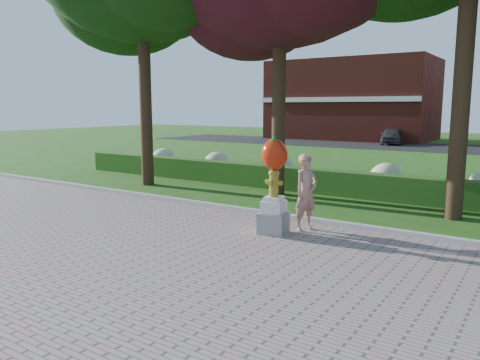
{
  "coord_description": "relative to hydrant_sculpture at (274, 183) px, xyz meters",
  "views": [
    {
      "loc": [
        5.49,
        -7.47,
        2.88
      ],
      "look_at": [
        -0.17,
        1.0,
        1.29
      ],
      "focal_mm": 35.0,
      "sensor_mm": 36.0,
      "label": 1
    }
  ],
  "objects": [
    {
      "name": "ground",
      "position": [
        -0.38,
        -1.55,
        -1.2
      ],
      "size": [
        100.0,
        100.0,
        0.0
      ],
      "primitive_type": "plane",
      "color": "#244E13",
      "rests_on": "ground"
    },
    {
      "name": "building_left",
      "position": [
        -10.38,
        32.45,
        2.3
      ],
      "size": [
        14.0,
        8.0,
        7.0
      ],
      "primitive_type": "cube",
      "color": "maroon",
      "rests_on": "ground"
    },
    {
      "name": "woman",
      "position": [
        0.5,
        0.62,
        -0.27
      ],
      "size": [
        0.61,
        0.75,
        1.78
      ],
      "primitive_type": "imported",
      "rotation": [
        0.0,
        0.0,
        1.25
      ],
      "color": "tan",
      "rests_on": "walkway"
    },
    {
      "name": "walkway",
      "position": [
        -0.38,
        -5.55,
        -1.18
      ],
      "size": [
        40.0,
        14.0,
        0.04
      ],
      "primitive_type": "cube",
      "color": "gray",
      "rests_on": "ground"
    },
    {
      "name": "lawn_hedge",
      "position": [
        -0.38,
        5.45,
        -0.8
      ],
      "size": [
        24.0,
        0.7,
        0.8
      ],
      "primitive_type": "cube",
      "color": "#214614",
      "rests_on": "ground"
    },
    {
      "name": "hydrangea_row",
      "position": [
        0.19,
        6.45,
        -0.65
      ],
      "size": [
        20.1,
        1.1,
        0.99
      ],
      "color": "#B3B389",
      "rests_on": "ground"
    },
    {
      "name": "street",
      "position": [
        -0.38,
        26.45,
        -1.19
      ],
      "size": [
        50.0,
        8.0,
        0.02
      ],
      "primitive_type": "cube",
      "color": "black",
      "rests_on": "ground"
    },
    {
      "name": "curb",
      "position": [
        -0.38,
        1.45,
        -1.13
      ],
      "size": [
        40.0,
        0.18,
        0.15
      ],
      "primitive_type": "cube",
      "color": "#ADADA5",
      "rests_on": "ground"
    },
    {
      "name": "hydrant_sculpture",
      "position": [
        0.0,
        0.0,
        0.0
      ],
      "size": [
        0.68,
        0.68,
        2.19
      ],
      "rotation": [
        0.0,
        0.0,
        0.16
      ],
      "color": "gray",
      "rests_on": "walkway"
    },
    {
      "name": "parked_car",
      "position": [
        -5.31,
        27.76,
        -0.54
      ],
      "size": [
        2.34,
        3.99,
        1.28
      ],
      "primitive_type": "imported",
      "rotation": [
        0.0,
        0.0,
        0.24
      ],
      "color": "#42444B",
      "rests_on": "street"
    }
  ]
}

